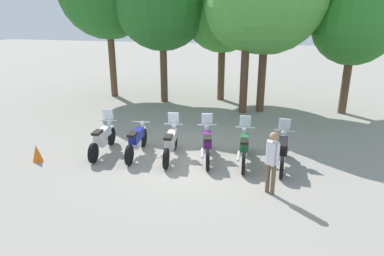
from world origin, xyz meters
TOP-DOWN VIEW (x-y plane):
  - ground_plane at (0.00, 0.00)m, footprint 80.00×80.00m
  - motorcycle_0 at (-2.93, -0.11)m, footprint 0.62×2.19m
  - motorcycle_1 at (-1.76, -0.02)m, footprint 0.62×2.19m
  - motorcycle_2 at (-0.59, -0.00)m, footprint 0.62×2.19m
  - motorcycle_3 at (0.57, 0.18)m, footprint 0.71×2.16m
  - motorcycle_4 at (1.75, 0.19)m, footprint 0.62×2.19m
  - motorcycle_5 at (2.92, 0.15)m, footprint 0.62×2.19m
  - person_0 at (2.60, -1.64)m, footprint 0.37×0.31m
  - tree_1 at (-3.00, 6.98)m, footprint 4.61×4.61m
  - tree_2 at (-0.19, 8.06)m, footprint 3.94×3.94m
  - tree_3 at (1.20, 5.85)m, footprint 3.67×3.67m
  - tree_5 at (5.73, 6.79)m, footprint 3.63×3.63m
  - traffic_cone at (-4.65, -1.24)m, footprint 0.32×0.32m

SIDE VIEW (x-z plane):
  - ground_plane at x=0.00m, z-range 0.00..0.00m
  - traffic_cone at x=-4.65m, z-range 0.00..0.55m
  - motorcycle_1 at x=-1.76m, z-range 0.01..1.00m
  - motorcycle_0 at x=-2.93m, z-range -0.17..1.20m
  - motorcycle_2 at x=-0.59m, z-range -0.17..1.20m
  - motorcycle_3 at x=0.57m, z-range -0.17..1.20m
  - motorcycle_4 at x=1.75m, z-range -0.17..1.20m
  - motorcycle_5 at x=2.92m, z-range -0.17..1.20m
  - person_0 at x=2.60m, z-range 0.15..1.85m
  - tree_5 at x=5.73m, z-range 1.09..6.95m
  - tree_2 at x=-0.19m, z-range 1.22..7.64m
  - tree_3 at x=1.20m, z-range 1.39..7.90m
  - tree_1 at x=-3.00m, z-range 1.29..8.51m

